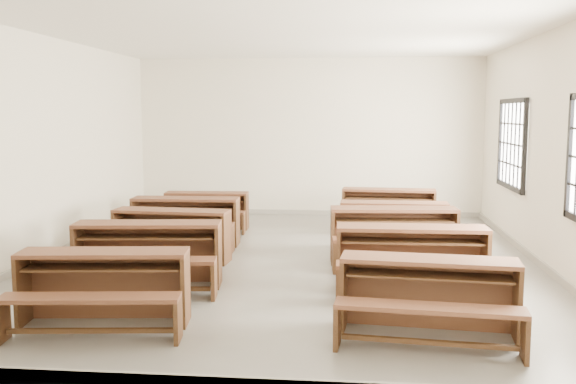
# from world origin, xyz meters

# --- Properties ---
(room) EXTENTS (8.50, 8.50, 3.20)m
(room) POSITION_xyz_m (0.09, 0.00, 2.14)
(room) COLOR slate
(room) RESTS_ON ground
(desk_set_0) EXTENTS (1.75, 1.04, 0.75)m
(desk_set_0) POSITION_xyz_m (-1.55, -2.90, 0.44)
(desk_set_0) COLOR brown
(desk_set_0) RESTS_ON ground
(desk_set_1) EXTENTS (1.84, 1.09, 0.79)m
(desk_set_1) POSITION_xyz_m (-1.56, -1.48, 0.46)
(desk_set_1) COLOR brown
(desk_set_1) RESTS_ON ground
(desk_set_2) EXTENTS (1.71, 0.97, 0.74)m
(desk_set_2) POSITION_xyz_m (-1.65, -0.16, 0.43)
(desk_set_2) COLOR brown
(desk_set_2) RESTS_ON ground
(desk_set_3) EXTENTS (1.71, 0.92, 0.76)m
(desk_set_3) POSITION_xyz_m (-1.74, 0.98, 0.44)
(desk_set_3) COLOR brown
(desk_set_3) RESTS_ON ground
(desk_set_4) EXTENTS (1.52, 0.84, 0.67)m
(desk_set_4) POSITION_xyz_m (-1.72, 2.40, 0.39)
(desk_set_4) COLOR brown
(desk_set_4) RESTS_ON ground
(desk_set_5) EXTENTS (1.73, 1.02, 0.74)m
(desk_set_5) POSITION_xyz_m (1.62, -2.89, 0.43)
(desk_set_5) COLOR brown
(desk_set_5) RESTS_ON ground
(desk_set_6) EXTENTS (1.76, 0.93, 0.79)m
(desk_set_6) POSITION_xyz_m (1.59, -1.44, 0.46)
(desk_set_6) COLOR brown
(desk_set_6) RESTS_ON ground
(desk_set_7) EXTENTS (1.81, 1.04, 0.79)m
(desk_set_7) POSITION_xyz_m (1.48, 0.02, 0.46)
(desk_set_7) COLOR brown
(desk_set_7) RESTS_ON ground
(desk_set_8) EXTENTS (1.66, 0.88, 0.74)m
(desk_set_8) POSITION_xyz_m (1.54, 0.95, 0.43)
(desk_set_8) COLOR brown
(desk_set_8) RESTS_ON ground
(desk_set_9) EXTENTS (1.71, 0.98, 0.74)m
(desk_set_9) POSITION_xyz_m (1.55, 2.62, 0.43)
(desk_set_9) COLOR brown
(desk_set_9) RESTS_ON ground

